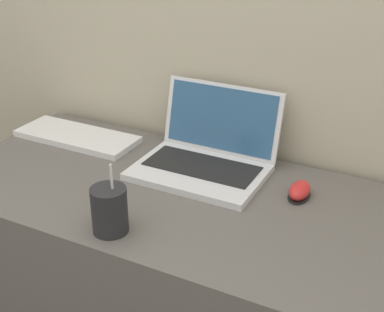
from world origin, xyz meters
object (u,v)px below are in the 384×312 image
at_px(drink_cup, 109,209).
at_px(computer_mouse, 300,191).
at_px(external_keyboard, 77,136).
at_px(laptop, 206,154).

bearing_deg(drink_cup, computer_mouse, 45.49).
relative_size(computer_mouse, external_keyboard, 0.24).
bearing_deg(computer_mouse, external_keyboard, 177.94).
bearing_deg(laptop, external_keyboard, -178.95).
bearing_deg(drink_cup, laptop, 81.10).
bearing_deg(drink_cup, external_keyboard, 136.24).
height_order(computer_mouse, external_keyboard, computer_mouse).
relative_size(laptop, computer_mouse, 3.80).
height_order(laptop, computer_mouse, laptop).
height_order(drink_cup, computer_mouse, drink_cup).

